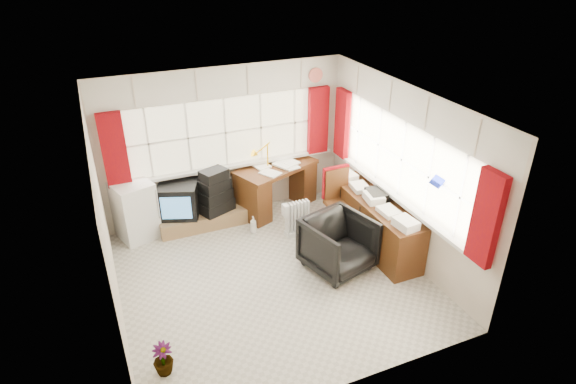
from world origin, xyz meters
name	(u,v)px	position (x,y,z in m)	size (l,w,h in m)	color
ground	(272,277)	(0.00, 0.00, 0.00)	(4.00, 4.00, 0.00)	beige
room_walls	(270,181)	(0.00, 0.00, 1.50)	(4.00, 4.00, 4.00)	beige
window_back	(228,162)	(0.00, 1.94, 0.95)	(3.70, 0.12, 3.60)	beige
window_right	(396,192)	(1.94, 0.00, 0.95)	(0.12, 3.70, 3.60)	beige
curtains	(306,147)	(0.92, 0.93, 1.46)	(3.83, 3.83, 1.15)	#8C0907
overhead_cabinets	(309,93)	(0.98, 0.98, 2.25)	(3.98, 3.98, 0.48)	silver
desk	(276,185)	(0.78, 1.80, 0.45)	(1.55, 1.15, 0.84)	#5A2B15
desk_lamp	(267,150)	(0.64, 1.80, 1.12)	(0.17, 0.14, 0.46)	#F1B30A
task_chair	(338,198)	(1.41, 0.75, 0.57)	(0.46, 0.49, 1.08)	black
office_chair	(338,244)	(0.94, -0.15, 0.40)	(0.84, 0.87, 0.79)	black
radiator	(297,221)	(0.77, 0.88, 0.24)	(0.39, 0.17, 0.58)	white
credenza	(373,221)	(1.73, 0.20, 0.40)	(0.50, 2.00, 0.85)	#5A2B15
file_tray	(377,195)	(1.79, 0.26, 0.81)	(0.27, 0.35, 0.12)	black
tv_bench	(202,219)	(-0.55, 1.72, 0.12)	(1.40, 0.50, 0.25)	#926B49
crt_tv	(179,199)	(-0.88, 1.78, 0.52)	(0.75, 0.72, 0.55)	black
hifi_stack	(215,193)	(-0.32, 1.67, 0.58)	(0.63, 0.52, 0.73)	black
mini_fridge	(135,210)	(-1.56, 1.80, 0.47)	(0.69, 0.69, 0.93)	white
spray_bottle_a	(253,225)	(0.15, 1.20, 0.14)	(0.11, 0.11, 0.28)	silver
spray_bottle_b	(193,227)	(-0.75, 1.57, 0.11)	(0.10, 0.10, 0.21)	#98E2D9
flower_vase	(163,359)	(-1.68, -1.08, 0.20)	(0.22, 0.22, 0.39)	black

